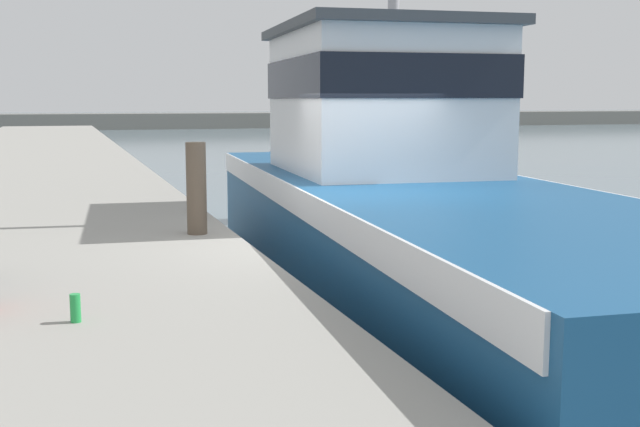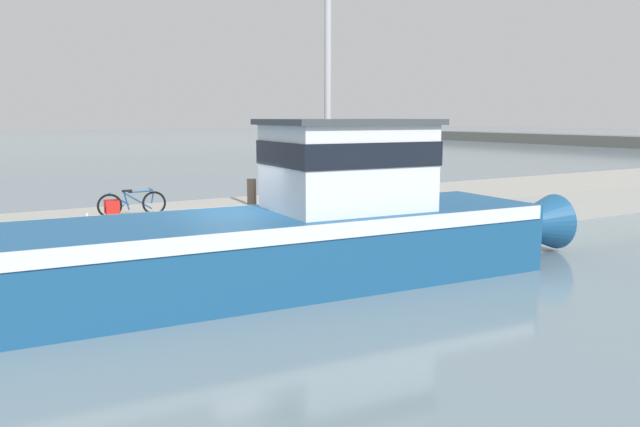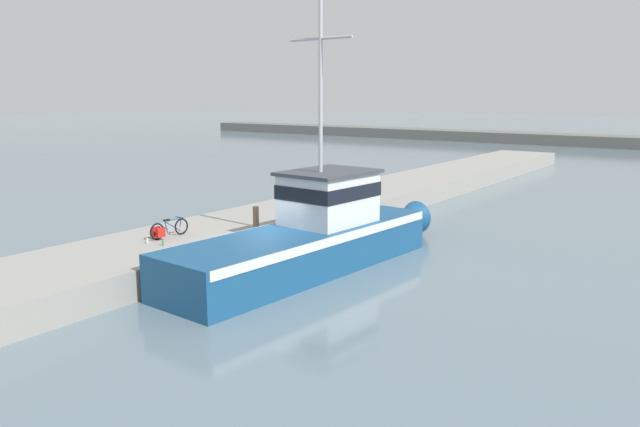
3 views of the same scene
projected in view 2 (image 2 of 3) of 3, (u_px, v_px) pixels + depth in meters
ground_plane at (252, 276)px, 13.60m from camera, size 320.00×320.00×0.00m
dock_pier at (196, 230)px, 16.42m from camera, size 4.77×80.00×0.96m
fishing_boat_main at (315, 225)px, 12.98m from camera, size 3.77×13.37×9.42m
bicycle_touring at (125, 205)px, 15.56m from camera, size 0.49×1.70×0.68m
mooring_post at (252, 200)px, 14.96m from camera, size 0.22×0.22×1.01m
water_bottle_by_bike at (87, 217)px, 14.99m from camera, size 0.06×0.06×0.19m
water_bottle_on_curb at (98, 221)px, 14.48m from camera, size 0.07×0.07×0.19m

